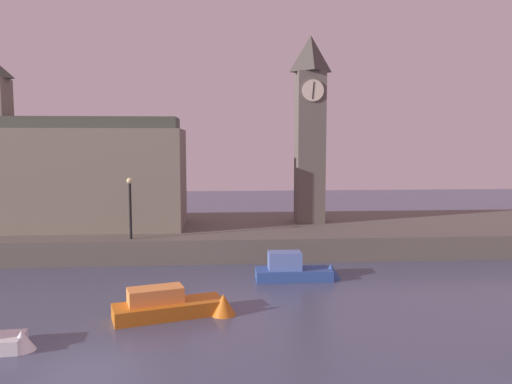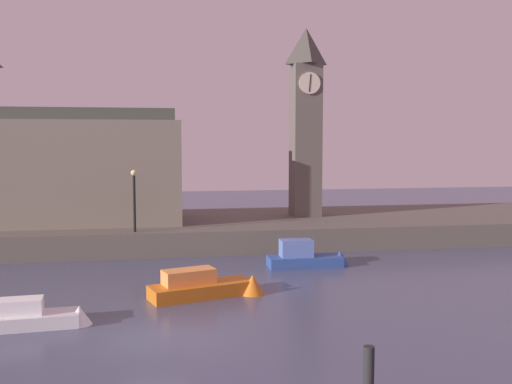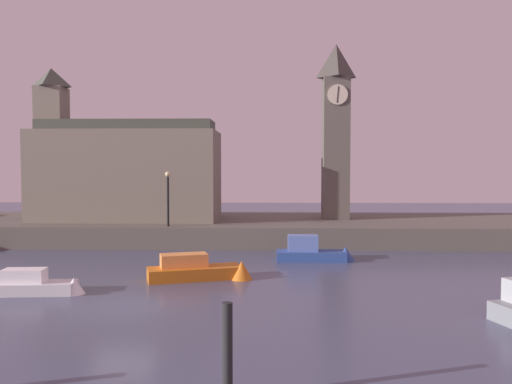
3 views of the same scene
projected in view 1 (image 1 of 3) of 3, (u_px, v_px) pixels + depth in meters
name	position (u px, v px, depth m)	size (l,w,h in m)	color
ground_plane	(86.00, 373.00, 16.04)	(120.00, 120.00, 0.00)	#474C66
far_embankment	(159.00, 235.00, 35.81)	(70.00, 12.00, 1.50)	#5B544C
clock_tower	(310.00, 127.00, 36.37)	(2.19, 2.24, 13.44)	#5B544C
parliament_hall	(77.00, 173.00, 34.48)	(13.79, 6.14, 11.53)	slate
streetlamp	(130.00, 201.00, 30.33)	(0.36, 0.36, 3.72)	black
boat_patrol_orange	(181.00, 306.00, 21.31)	(5.57, 2.79, 1.50)	orange
boat_tour_blue	(301.00, 271.00, 27.02)	(4.76, 1.55, 1.71)	#2D4C93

